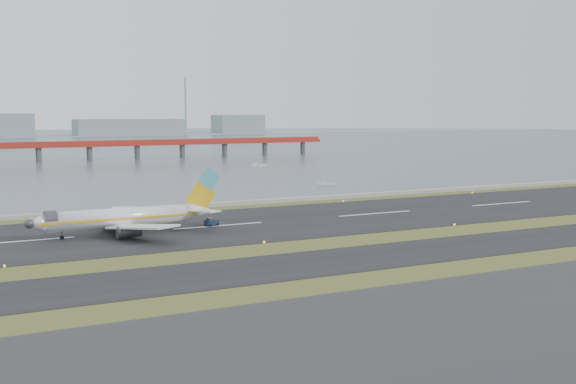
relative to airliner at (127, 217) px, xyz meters
name	(u,v)px	position (x,y,z in m)	size (l,w,h in m)	color
ground	(282,250)	(20.07, -28.45, -3.46)	(1000.00, 1000.00, 0.00)	#3B4D1B
apron_strip	(512,337)	(20.07, -83.45, -3.41)	(1000.00, 50.00, 0.10)	#2C2C2E
taxiway_strip	(316,263)	(20.07, -40.45, -3.41)	(1000.00, 18.00, 0.10)	black
runway_strip	(219,226)	(20.07, 1.55, -3.41)	(1000.00, 45.00, 0.10)	black
seawall	(173,207)	(20.07, 31.55, -2.96)	(1000.00, 2.50, 1.00)	gray
bay_water	(1,144)	(20.07, 431.55, -3.46)	(1400.00, 800.00, 1.30)	#445362
red_pier	(89,146)	(40.07, 221.55, 3.82)	(260.00, 5.00, 10.20)	#A2271B
airliner	(127,217)	(0.00, 0.00, 0.00)	(38.52, 32.89, 12.80)	white
pushback_tug	(211,222)	(18.73, 2.22, -2.56)	(3.22, 2.35, 1.85)	#142037
workboat_near	(325,184)	(82.90, 64.26, -2.98)	(6.47, 4.21, 1.51)	silver
workboat_far	(258,165)	(96.98, 146.49, -2.86)	(8.02, 3.70, 1.88)	silver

